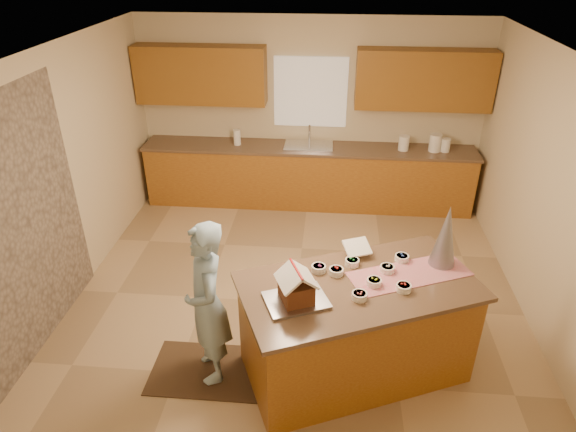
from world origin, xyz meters
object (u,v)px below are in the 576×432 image
(boy, at_px, (207,304))
(gingerbread_house, at_px, (296,288))
(tinsel_tree, at_px, (446,236))
(island_base, at_px, (355,330))

(boy, height_order, gingerbread_house, boy)
(boy, distance_m, gingerbread_house, 0.86)
(tinsel_tree, bearing_deg, island_base, -153.13)
(island_base, height_order, boy, boy)
(boy, bearing_deg, gingerbread_house, 58.94)
(boy, relative_size, gingerbread_house, 4.02)
(island_base, relative_size, gingerbread_house, 4.93)
(tinsel_tree, xyz_separation_m, gingerbread_house, (-1.28, -0.66, -0.16))
(island_base, relative_size, tinsel_tree, 3.27)
(island_base, distance_m, boy, 1.36)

